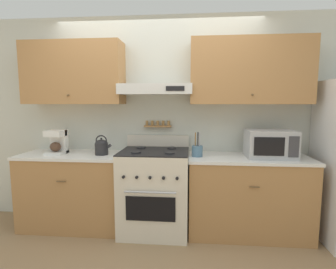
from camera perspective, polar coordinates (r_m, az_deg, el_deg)
The scene contains 9 objects.
ground_plane at distance 3.08m, azimuth -3.62°, elevation -22.32°, with size 16.00×16.00×0.00m, color #937551.
wall_back at distance 3.24m, azimuth -1.67°, elevation 6.70°, with size 5.20×0.46×2.55m.
counter_left at distance 3.45m, azimuth -19.74°, elevation -11.24°, with size 1.21×0.62×0.90m.
counter_right at distance 3.21m, azimuth 16.94°, elevation -12.51°, with size 1.36×0.62×0.90m.
stove_range at distance 3.13m, azimuth -2.90°, elevation -12.09°, with size 0.77×0.69×1.10m.
tea_kettle at distance 3.16m, azimuth -14.26°, elevation -2.56°, with size 0.20×0.15×0.23m.
coffee_maker at distance 3.40m, azimuth -22.98°, elevation -1.45°, with size 0.20×0.23×0.28m.
microwave at distance 3.11m, azimuth 21.35°, elevation -1.91°, with size 0.52×0.37×0.31m.
utensil_crock at distance 2.98m, azimuth 6.38°, elevation -3.49°, with size 0.12×0.12×0.28m.
Camera 1 is at (0.42, -2.65, 1.51)m, focal length 28.00 mm.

